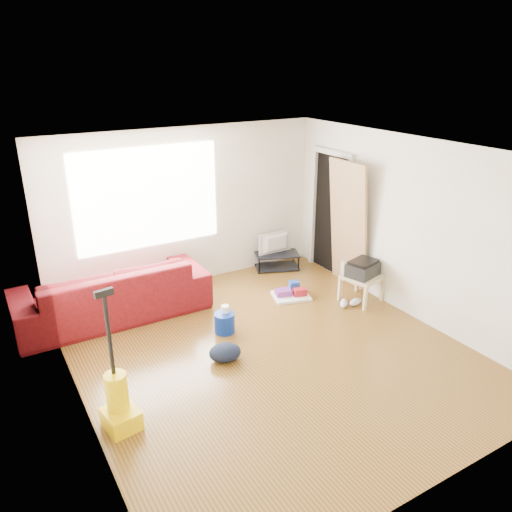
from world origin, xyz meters
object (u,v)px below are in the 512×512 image
cleaning_tray (291,293)px  vacuum (119,403)px  sofa (115,315)px  backpack (225,360)px  bucket (225,332)px  tv_stand (277,260)px  side_table (362,279)px

cleaning_tray → vacuum: size_ratio=0.43×
sofa → backpack: sofa is taller
cleaning_tray → backpack: cleaning_tray is taller
backpack → sofa: bearing=127.3°
sofa → bucket: size_ratio=9.64×
tv_stand → side_table: 1.75m
backpack → vacuum: vacuum is taller
bucket → vacuum: size_ratio=0.19×
side_table → bucket: side_table is taller
bucket → cleaning_tray: cleaning_tray is taller
vacuum → tv_stand: bearing=27.8°
bucket → vacuum: bearing=-147.4°
tv_stand → vacuum: 4.38m
side_table → bucket: bearing=174.5°
backpack → bucket: bearing=75.9°
side_table → backpack: bearing=-171.1°
side_table → cleaning_tray: size_ratio=0.96×
tv_stand → backpack: 2.96m
backpack → cleaning_tray: bearing=44.2°
tv_stand → bucket: 2.32m
bucket → vacuum: 2.08m
tv_stand → side_table: bearing=-54.5°
sofa → side_table: side_table is taller
side_table → cleaning_tray: side_table is taller
tv_stand → vacuum: (-3.52, -2.59, 0.13)m
backpack → vacuum: 1.54m
tv_stand → backpack: bearing=-113.7°
bucket → vacuum: vacuum is taller
cleaning_tray → vacuum: vacuum is taller
sofa → cleaning_tray: (2.52, -0.78, 0.06)m
tv_stand → cleaning_tray: size_ratio=1.34×
tv_stand → side_table: side_table is taller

